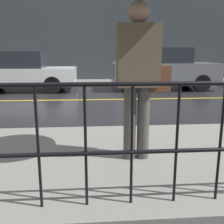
% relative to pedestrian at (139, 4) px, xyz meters
% --- Properties ---
extents(ground_plane, '(80.00, 80.00, 0.00)m').
position_rel_pedestrian_xyz_m(ground_plane, '(-0.40, 4.96, -1.91)').
color(ground_plane, '#262628').
extents(sidewalk_near, '(28.00, 2.70, 0.13)m').
position_rel_pedestrian_xyz_m(sidewalk_near, '(-0.40, 0.11, -1.84)').
color(sidewalk_near, gray).
rests_on(sidewalk_near, ground_plane).
extents(sidewalk_far, '(28.00, 1.86, 0.13)m').
position_rel_pedestrian_xyz_m(sidewalk_far, '(-0.40, 9.39, -1.84)').
color(sidewalk_far, gray).
rests_on(sidewalk_far, ground_plane).
extents(lane_marking, '(25.20, 0.12, 0.01)m').
position_rel_pedestrian_xyz_m(lane_marking, '(-0.40, 4.96, -1.90)').
color(lane_marking, gold).
rests_on(lane_marking, ground_plane).
extents(building_storefront, '(28.00, 0.30, 6.98)m').
position_rel_pedestrian_xyz_m(building_storefront, '(-0.40, 10.47, 1.59)').
color(building_storefront, '#383D42').
rests_on(building_storefront, ground_plane).
extents(railing_foreground, '(12.00, 0.04, 1.04)m').
position_rel_pedestrian_xyz_m(railing_foreground, '(-0.40, -0.99, -1.13)').
color(railing_foreground, black).
rests_on(railing_foreground, sidewalk_near).
extents(pedestrian, '(1.13, 1.13, 2.25)m').
position_rel_pedestrian_xyz_m(pedestrian, '(0.00, 0.00, 0.00)').
color(pedestrian, '#4C4742').
rests_on(pedestrian, sidewalk_near).
extents(car_white, '(3.99, 1.91, 1.47)m').
position_rel_pedestrian_xyz_m(car_white, '(-3.17, 7.18, -1.17)').
color(car_white, silver).
rests_on(car_white, ground_plane).
extents(car_grey, '(3.98, 1.82, 1.60)m').
position_rel_pedestrian_xyz_m(car_grey, '(2.27, 7.18, -1.10)').
color(car_grey, slate).
rests_on(car_grey, ground_plane).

